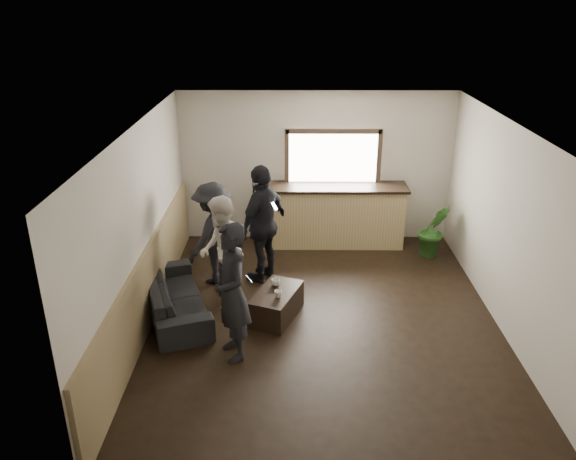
{
  "coord_description": "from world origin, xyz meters",
  "views": [
    {
      "loc": [
        -0.45,
        -7.0,
        4.38
      ],
      "look_at": [
        -0.5,
        0.4,
        1.24
      ],
      "focal_mm": 35.0,
      "sensor_mm": 36.0,
      "label": 1
    }
  ],
  "objects_px": {
    "sofa": "(175,296)",
    "cup_a": "(276,282)",
    "bar_counter": "(332,212)",
    "person_d": "(263,224)",
    "coffee_table": "(276,304)",
    "cup_b": "(278,294)",
    "person_b": "(222,252)",
    "person_c": "(213,233)",
    "potted_plant": "(434,230)",
    "person_a": "(232,293)"
  },
  "relations": [
    {
      "from": "bar_counter",
      "to": "potted_plant",
      "type": "height_order",
      "value": "bar_counter"
    },
    {
      "from": "person_b",
      "to": "person_d",
      "type": "relative_size",
      "value": 0.87
    },
    {
      "from": "coffee_table",
      "to": "person_a",
      "type": "height_order",
      "value": "person_a"
    },
    {
      "from": "bar_counter",
      "to": "cup_b",
      "type": "height_order",
      "value": "bar_counter"
    },
    {
      "from": "cup_a",
      "to": "coffee_table",
      "type": "bearing_deg",
      "value": -86.07
    },
    {
      "from": "bar_counter",
      "to": "cup_a",
      "type": "bearing_deg",
      "value": -112.02
    },
    {
      "from": "potted_plant",
      "to": "person_b",
      "type": "distance_m",
      "value": 3.95
    },
    {
      "from": "coffee_table",
      "to": "person_d",
      "type": "xyz_separation_m",
      "value": [
        -0.24,
        1.21,
        0.77
      ]
    },
    {
      "from": "person_d",
      "to": "bar_counter",
      "type": "bearing_deg",
      "value": 170.8
    },
    {
      "from": "person_a",
      "to": "person_c",
      "type": "distance_m",
      "value": 2.12
    },
    {
      "from": "cup_a",
      "to": "cup_b",
      "type": "height_order",
      "value": "same"
    },
    {
      "from": "coffee_table",
      "to": "person_b",
      "type": "xyz_separation_m",
      "value": [
        -0.81,
        0.41,
        0.64
      ]
    },
    {
      "from": "bar_counter",
      "to": "sofa",
      "type": "bearing_deg",
      "value": -133.98
    },
    {
      "from": "bar_counter",
      "to": "person_b",
      "type": "bearing_deg",
      "value": -128.96
    },
    {
      "from": "coffee_table",
      "to": "person_b",
      "type": "relative_size",
      "value": 0.55
    },
    {
      "from": "sofa",
      "to": "person_d",
      "type": "distance_m",
      "value": 1.82
    },
    {
      "from": "cup_b",
      "to": "person_a",
      "type": "xyz_separation_m",
      "value": [
        -0.56,
        -0.78,
        0.46
      ]
    },
    {
      "from": "cup_b",
      "to": "coffee_table",
      "type": "bearing_deg",
      "value": 101.37
    },
    {
      "from": "person_c",
      "to": "cup_b",
      "type": "bearing_deg",
      "value": 70.36
    },
    {
      "from": "person_b",
      "to": "person_c",
      "type": "relative_size",
      "value": 1.01
    },
    {
      "from": "person_b",
      "to": "person_d",
      "type": "height_order",
      "value": "person_d"
    },
    {
      "from": "bar_counter",
      "to": "coffee_table",
      "type": "bearing_deg",
      "value": -110.35
    },
    {
      "from": "sofa",
      "to": "cup_a",
      "type": "relative_size",
      "value": 15.48
    },
    {
      "from": "sofa",
      "to": "coffee_table",
      "type": "bearing_deg",
      "value": -112.62
    },
    {
      "from": "person_a",
      "to": "person_c",
      "type": "bearing_deg",
      "value": 171.66
    },
    {
      "from": "coffee_table",
      "to": "cup_b",
      "type": "xyz_separation_m",
      "value": [
        0.03,
        -0.16,
        0.26
      ]
    },
    {
      "from": "coffee_table",
      "to": "cup_b",
      "type": "bearing_deg",
      "value": -78.63
    },
    {
      "from": "person_b",
      "to": "person_d",
      "type": "distance_m",
      "value": 0.99
    },
    {
      "from": "sofa",
      "to": "potted_plant",
      "type": "relative_size",
      "value": 1.97
    },
    {
      "from": "potted_plant",
      "to": "person_c",
      "type": "xyz_separation_m",
      "value": [
        -3.77,
        -0.97,
        0.34
      ]
    },
    {
      "from": "person_a",
      "to": "person_d",
      "type": "xyz_separation_m",
      "value": [
        0.29,
        2.15,
        0.05
      ]
    },
    {
      "from": "cup_b",
      "to": "person_a",
      "type": "relative_size",
      "value": 0.06
    },
    {
      "from": "cup_b",
      "to": "person_b",
      "type": "distance_m",
      "value": 1.09
    },
    {
      "from": "coffee_table",
      "to": "person_a",
      "type": "bearing_deg",
      "value": -119.37
    },
    {
      "from": "bar_counter",
      "to": "person_a",
      "type": "bearing_deg",
      "value": -112.86
    },
    {
      "from": "cup_b",
      "to": "person_d",
      "type": "xyz_separation_m",
      "value": [
        -0.27,
        1.37,
        0.51
      ]
    },
    {
      "from": "cup_a",
      "to": "cup_b",
      "type": "bearing_deg",
      "value": -82.63
    },
    {
      "from": "potted_plant",
      "to": "sofa",
      "type": "bearing_deg",
      "value": -154.43
    },
    {
      "from": "cup_b",
      "to": "bar_counter",
      "type": "bearing_deg",
      "value": 71.29
    },
    {
      "from": "sofa",
      "to": "coffee_table",
      "type": "xyz_separation_m",
      "value": [
        1.48,
        -0.08,
        -0.08
      ]
    },
    {
      "from": "cup_b",
      "to": "person_b",
      "type": "bearing_deg",
      "value": 146.23
    },
    {
      "from": "cup_a",
      "to": "cup_b",
      "type": "xyz_separation_m",
      "value": [
        0.04,
        -0.34,
        0.0
      ]
    },
    {
      "from": "person_a",
      "to": "bar_counter",
      "type": "bearing_deg",
      "value": 135.06
    },
    {
      "from": "person_c",
      "to": "person_d",
      "type": "distance_m",
      "value": 0.81
    },
    {
      "from": "sofa",
      "to": "person_c",
      "type": "xyz_separation_m",
      "value": [
        0.45,
        1.05,
        0.56
      ]
    },
    {
      "from": "bar_counter",
      "to": "person_d",
      "type": "bearing_deg",
      "value": -130.66
    },
    {
      "from": "person_a",
      "to": "person_b",
      "type": "bearing_deg",
      "value": 169.94
    },
    {
      "from": "bar_counter",
      "to": "person_b",
      "type": "distance_m",
      "value": 2.84
    },
    {
      "from": "potted_plant",
      "to": "person_d",
      "type": "distance_m",
      "value": 3.14
    },
    {
      "from": "coffee_table",
      "to": "person_d",
      "type": "relative_size",
      "value": 0.48
    }
  ]
}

